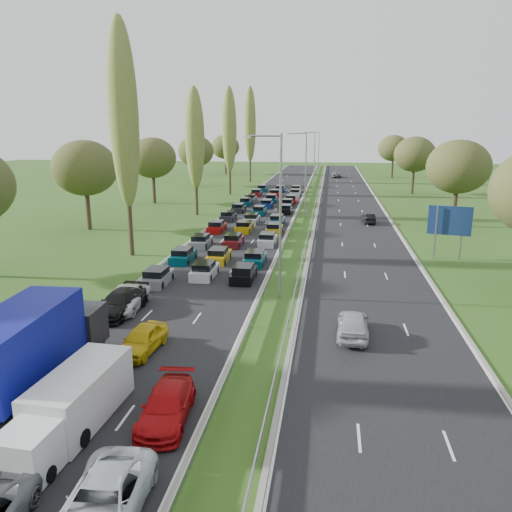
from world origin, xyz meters
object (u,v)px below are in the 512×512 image
at_px(white_van_front, 53,429).
at_px(white_van_rear, 84,392).
at_px(direction_sign, 450,223).
at_px(blue_lorry, 33,346).
at_px(near_car_3, 120,303).
at_px(near_car_2, 124,299).

bearing_deg(white_van_front, white_van_rear, 92.35).
xyz_separation_m(white_van_rear, direction_sign, (21.66, 31.08, 2.40)).
bearing_deg(white_van_front, blue_lorry, 130.86).
bearing_deg(blue_lorry, white_van_front, -55.02).
distance_m(near_car_3, white_van_front, 15.14).
xyz_separation_m(blue_lorry, white_van_rear, (3.50, -2.00, -1.02)).
bearing_deg(blue_lorry, near_car_3, 87.76).
xyz_separation_m(blue_lorry, white_van_front, (3.48, -4.47, -1.23)).
height_order(near_car_3, blue_lorry, blue_lorry).
bearing_deg(white_van_front, direction_sign, 60.10).
xyz_separation_m(blue_lorry, direction_sign, (25.16, 29.09, 1.39)).
height_order(white_van_front, white_van_rear, white_van_rear).
height_order(blue_lorry, direction_sign, direction_sign).
relative_size(near_car_3, blue_lorry, 0.53).
relative_size(near_car_2, blue_lorry, 0.54).
xyz_separation_m(near_car_2, direction_sign, (25.36, 18.03, 2.80)).
distance_m(blue_lorry, direction_sign, 38.49).
bearing_deg(direction_sign, white_van_rear, -124.87).
height_order(near_car_3, white_van_front, white_van_front).
distance_m(blue_lorry, white_van_front, 5.79).
height_order(blue_lorry, white_van_rear, blue_lorry).
height_order(near_car_2, white_van_rear, white_van_rear).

